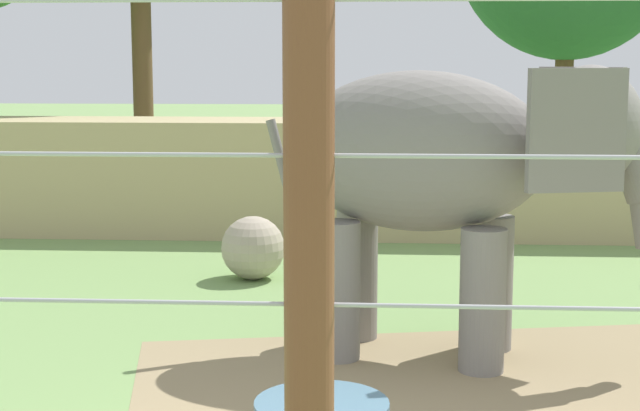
{
  "coord_description": "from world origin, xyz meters",
  "views": [
    {
      "loc": [
        0.3,
        -6.5,
        3.1
      ],
      "look_at": [
        -0.39,
        4.68,
        1.4
      ],
      "focal_mm": 54.58,
      "sensor_mm": 36.0,
      "label": 1
    }
  ],
  "objects": [
    {
      "name": "dirt_patch",
      "position": [
        1.02,
        2.07,
        0.0
      ],
      "size": [
        6.63,
        5.5,
        0.01
      ],
      "primitive_type": "cube",
      "rotation": [
        0.0,
        0.0,
        0.19
      ],
      "color": "#937F5B",
      "rests_on": "ground"
    },
    {
      "name": "embankment_wall",
      "position": [
        0.0,
        10.63,
        1.01
      ],
      "size": [
        36.0,
        1.8,
        2.02
      ],
      "primitive_type": "cube",
      "color": "tan",
      "rests_on": "ground"
    },
    {
      "name": "elephant",
      "position": [
        1.01,
        3.44,
        2.01
      ],
      "size": [
        4.04,
        2.11,
        3.04
      ],
      "color": "gray",
      "rests_on": "ground"
    },
    {
      "name": "enrichment_ball",
      "position": [
        -1.47,
        6.89,
        0.45
      ],
      "size": [
        0.9,
        0.9,
        0.9
      ],
      "primitive_type": "sphere",
      "color": "tan",
      "rests_on": "ground"
    },
    {
      "name": "cable_fence",
      "position": [
        -0.0,
        -2.41,
        2.09
      ],
      "size": [
        10.72,
        0.22,
        4.15
      ],
      "color": "brown",
      "rests_on": "ground"
    }
  ]
}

